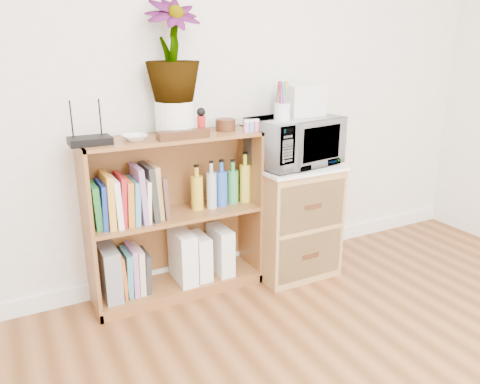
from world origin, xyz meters
TOP-DOWN VIEW (x-y plane):
  - skirting_board at (0.00, 2.24)m, footprint 4.00×0.02m
  - bookshelf at (-0.35, 2.10)m, footprint 1.00×0.30m
  - wicker_unit at (0.40, 2.02)m, footprint 0.50×0.45m
  - microwave at (0.40, 2.02)m, footprint 0.58×0.44m
  - pen_cup at (0.26, 1.95)m, footprint 0.09×0.09m
  - small_appliance at (0.47, 2.06)m, footprint 0.24×0.20m
  - router at (-0.79, 2.08)m, footprint 0.21×0.14m
  - white_bowl at (-0.56, 2.07)m, footprint 0.13×0.13m
  - plant_pot at (-0.32, 2.12)m, footprint 0.22×0.22m
  - potted_plant at (-0.32, 2.12)m, footprint 0.29×0.29m
  - trinket_box at (-0.32, 2.00)m, footprint 0.28×0.07m
  - kokeshi_doll at (-0.19, 2.06)m, footprint 0.05×0.05m
  - wooden_bowl at (-0.02, 2.11)m, footprint 0.12×0.12m
  - paint_jars at (0.10, 2.01)m, footprint 0.11×0.04m
  - file_box at (-0.75, 2.10)m, footprint 0.09×0.24m
  - magazine_holder_left at (-0.32, 2.09)m, footprint 0.10×0.25m
  - magazine_holder_mid at (-0.21, 2.09)m, footprint 0.09×0.22m
  - magazine_holder_right at (-0.07, 2.09)m, footprint 0.09×0.23m
  - cookbooks at (-0.61, 2.10)m, footprint 0.40×0.20m
  - liquor_bottles at (-0.05, 2.10)m, footprint 0.39×0.07m
  - lower_books at (-0.62, 2.10)m, footprint 0.17×0.19m

SIDE VIEW (x-z plane):
  - skirting_board at x=0.00m, z-range 0.00..0.10m
  - lower_books at x=-0.62m, z-range 0.06..0.34m
  - magazine_holder_mid at x=-0.21m, z-range 0.07..0.34m
  - magazine_holder_right at x=-0.07m, z-range 0.07..0.36m
  - file_box at x=-0.75m, z-range 0.07..0.37m
  - magazine_holder_left at x=-0.32m, z-range 0.07..0.38m
  - wicker_unit at x=0.40m, z-range 0.00..0.70m
  - bookshelf at x=-0.35m, z-range 0.00..0.95m
  - cookbooks at x=-0.61m, z-range 0.48..0.79m
  - liquor_bottles at x=-0.05m, z-range 0.49..0.78m
  - microwave at x=0.40m, z-range 0.72..1.01m
  - white_bowl at x=-0.56m, z-range 0.95..0.98m
  - router at x=-0.79m, z-range 0.95..0.99m
  - trinket_box at x=-0.32m, z-range 0.95..1.00m
  - paint_jars at x=0.10m, z-range 0.95..1.01m
  - wooden_bowl at x=-0.02m, z-range 0.95..1.02m
  - kokeshi_doll at x=-0.19m, z-range 0.95..1.05m
  - plant_pot at x=-0.32m, z-range 0.95..1.13m
  - pen_cup at x=0.26m, z-range 1.01..1.11m
  - small_appliance at x=0.47m, z-range 1.01..1.20m
  - potted_plant at x=-0.32m, z-range 1.13..1.66m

